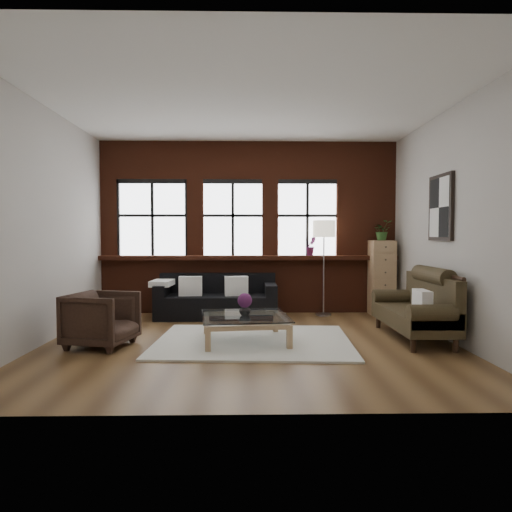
{
  "coord_description": "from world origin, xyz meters",
  "views": [
    {
      "loc": [
        -0.03,
        -6.14,
        1.45
      ],
      "look_at": [
        0.1,
        0.6,
        1.15
      ],
      "focal_mm": 32.0,
      "sensor_mm": 36.0,
      "label": 1
    }
  ],
  "objects_px": {
    "floor_lamp": "(324,264)",
    "drawer_chest": "(382,278)",
    "armchair": "(102,319)",
    "vintage_settee": "(413,305)",
    "coffee_table": "(245,329)",
    "vase": "(245,309)",
    "dark_sofa": "(217,296)"
  },
  "relations": [
    {
      "from": "floor_lamp",
      "to": "drawer_chest",
      "type": "bearing_deg",
      "value": 3.67
    },
    {
      "from": "armchair",
      "to": "floor_lamp",
      "type": "distance_m",
      "value": 4.04
    },
    {
      "from": "vintage_settee",
      "to": "armchair",
      "type": "height_order",
      "value": "vintage_settee"
    },
    {
      "from": "drawer_chest",
      "to": "coffee_table",
      "type": "bearing_deg",
      "value": -139.3
    },
    {
      "from": "vintage_settee",
      "to": "vase",
      "type": "height_order",
      "value": "vintage_settee"
    },
    {
      "from": "vintage_settee",
      "to": "floor_lamp",
      "type": "relative_size",
      "value": 0.94
    },
    {
      "from": "floor_lamp",
      "to": "dark_sofa",
      "type": "bearing_deg",
      "value": -174.67
    },
    {
      "from": "dark_sofa",
      "to": "coffee_table",
      "type": "height_order",
      "value": "dark_sofa"
    },
    {
      "from": "coffee_table",
      "to": "dark_sofa",
      "type": "bearing_deg",
      "value": 104.94
    },
    {
      "from": "dark_sofa",
      "to": "vintage_settee",
      "type": "height_order",
      "value": "vintage_settee"
    },
    {
      "from": "armchair",
      "to": "coffee_table",
      "type": "relative_size",
      "value": 0.69
    },
    {
      "from": "dark_sofa",
      "to": "vintage_settee",
      "type": "bearing_deg",
      "value": -30.84
    },
    {
      "from": "coffee_table",
      "to": "vase",
      "type": "bearing_deg",
      "value": -135.0
    },
    {
      "from": "vintage_settee",
      "to": "coffee_table",
      "type": "xyz_separation_m",
      "value": [
        -2.36,
        -0.19,
        -0.29
      ]
    },
    {
      "from": "armchair",
      "to": "coffee_table",
      "type": "distance_m",
      "value": 1.89
    },
    {
      "from": "vase",
      "to": "floor_lamp",
      "type": "xyz_separation_m",
      "value": [
        1.42,
        2.08,
        0.48
      ]
    },
    {
      "from": "armchair",
      "to": "drawer_chest",
      "type": "height_order",
      "value": "drawer_chest"
    },
    {
      "from": "vase",
      "to": "armchair",
      "type": "bearing_deg",
      "value": -174.22
    },
    {
      "from": "vintage_settee",
      "to": "armchair",
      "type": "distance_m",
      "value": 4.25
    },
    {
      "from": "drawer_chest",
      "to": "armchair",
      "type": "bearing_deg",
      "value": -151.83
    },
    {
      "from": "dark_sofa",
      "to": "vase",
      "type": "height_order",
      "value": "dark_sofa"
    },
    {
      "from": "dark_sofa",
      "to": "floor_lamp",
      "type": "distance_m",
      "value": 2.01
    },
    {
      "from": "coffee_table",
      "to": "floor_lamp",
      "type": "height_order",
      "value": "floor_lamp"
    },
    {
      "from": "coffee_table",
      "to": "floor_lamp",
      "type": "xyz_separation_m",
      "value": [
        1.42,
        2.08,
        0.76
      ]
    },
    {
      "from": "vase",
      "to": "floor_lamp",
      "type": "bearing_deg",
      "value": 55.71
    },
    {
      "from": "armchair",
      "to": "coffee_table",
      "type": "bearing_deg",
      "value": -71.19
    },
    {
      "from": "dark_sofa",
      "to": "vintage_settee",
      "type": "relative_size",
      "value": 1.19
    },
    {
      "from": "coffee_table",
      "to": "vase",
      "type": "distance_m",
      "value": 0.27
    },
    {
      "from": "coffee_table",
      "to": "floor_lamp",
      "type": "bearing_deg",
      "value": 55.71
    },
    {
      "from": "vintage_settee",
      "to": "coffee_table",
      "type": "height_order",
      "value": "vintage_settee"
    },
    {
      "from": "armchair",
      "to": "coffee_table",
      "type": "xyz_separation_m",
      "value": [
        1.87,
        0.19,
        -0.18
      ]
    },
    {
      "from": "drawer_chest",
      "to": "floor_lamp",
      "type": "height_order",
      "value": "floor_lamp"
    }
  ]
}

